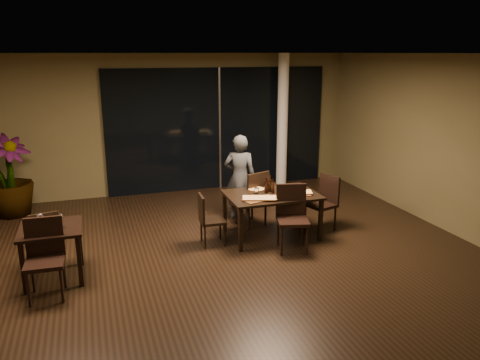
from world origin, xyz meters
name	(u,v)px	position (x,y,z in m)	size (l,w,h in m)	color
ground	(228,263)	(0.00, 0.00, 0.00)	(8.00, 8.00, 0.00)	black
wall_back	(174,124)	(0.00, 4.05, 1.50)	(8.00, 0.10, 3.00)	brown
wall_front	(423,314)	(0.00, -4.05, 1.50)	(8.00, 0.10, 3.00)	brown
wall_right	(462,147)	(4.05, 0.00, 1.50)	(0.10, 8.00, 3.00)	brown
ceiling	(227,52)	(0.00, 0.00, 3.02)	(8.00, 8.00, 0.04)	silver
window_panel	(219,129)	(1.00, 3.96, 1.35)	(5.00, 0.06, 2.70)	black
column	(282,121)	(2.40, 3.65, 1.50)	(0.24, 0.24, 3.00)	silver
main_table	(272,198)	(1.00, 0.80, 0.68)	(1.50, 1.00, 0.75)	black
side_table	(51,236)	(-2.40, 0.30, 0.62)	(0.80, 0.80, 0.75)	black
chair_main_far	(254,196)	(0.88, 1.35, 0.56)	(0.60, 0.60, 1.01)	black
chair_main_near	(292,214)	(1.12, 0.25, 0.57)	(0.58, 0.58, 1.02)	black
chair_main_left	(208,217)	(-0.10, 0.79, 0.47)	(0.41, 0.41, 0.84)	black
chair_main_right	(324,200)	(2.01, 0.84, 0.54)	(0.56, 0.56, 0.96)	black
chair_side_far	(45,236)	(-2.53, 0.71, 0.48)	(0.48, 0.48, 0.86)	black
chair_side_near	(45,253)	(-2.46, -0.13, 0.56)	(0.49, 0.49, 1.01)	black
diner	(240,178)	(0.77, 1.78, 0.80)	(0.54, 0.36, 1.59)	#313336
potted_plant	(9,176)	(-3.29, 3.35, 0.77)	(0.84, 0.84, 1.54)	#1A4818
pizza_board_left	(260,199)	(0.69, 0.56, 0.76)	(0.54, 0.27, 0.01)	#4C2E18
pizza_board_right	(296,193)	(1.39, 0.67, 0.76)	(0.51, 0.25, 0.01)	#4C2A18
oblong_pizza_left	(260,198)	(0.69, 0.56, 0.77)	(0.52, 0.24, 0.02)	maroon
oblong_pizza_right	(296,192)	(1.39, 0.67, 0.77)	(0.49, 0.23, 0.02)	maroon
round_pizza	(256,189)	(0.83, 1.10, 0.76)	(0.27, 0.27, 0.01)	#A53812
bottle_a	(266,185)	(0.93, 0.87, 0.88)	(0.06, 0.06, 0.26)	black
bottle_b	(273,186)	(1.03, 0.83, 0.87)	(0.05, 0.05, 0.25)	black
bottle_c	(270,184)	(1.01, 0.92, 0.89)	(0.06, 0.06, 0.28)	black
tumbler_left	(256,191)	(0.76, 0.89, 0.80)	(0.08, 0.08, 0.10)	white
tumbler_right	(279,189)	(1.18, 0.92, 0.79)	(0.07, 0.07, 0.08)	white
napkin_near	(302,191)	(1.52, 0.74, 0.76)	(0.18, 0.10, 0.01)	silver
napkin_far	(297,187)	(1.56, 1.04, 0.76)	(0.18, 0.10, 0.01)	white
wine_glass_a	(41,221)	(-2.51, 0.34, 0.84)	(0.08, 0.08, 0.18)	white
wine_glass_b	(61,221)	(-2.25, 0.24, 0.84)	(0.08, 0.08, 0.18)	white
side_napkin	(50,232)	(-2.39, 0.10, 0.76)	(0.18, 0.11, 0.01)	white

